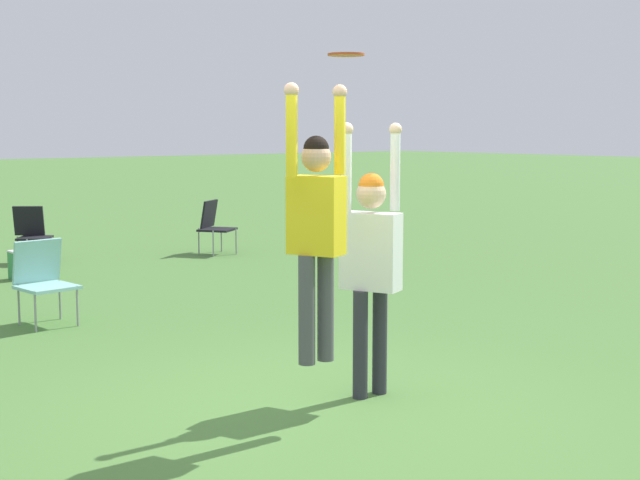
{
  "coord_description": "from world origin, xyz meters",
  "views": [
    {
      "loc": [
        -4.13,
        -5.13,
        2.15
      ],
      "look_at": [
        0.21,
        0.2,
        1.3
      ],
      "focal_mm": 50.0,
      "sensor_mm": 36.0,
      "label": 1
    }
  ],
  "objects_px": {
    "person_defending": "(371,252)",
    "camping_chair_1": "(214,223)",
    "person_jumping": "(316,219)",
    "camping_chair_0": "(32,230)",
    "frisbee": "(346,55)",
    "cooler_box": "(29,264)",
    "camping_chair_4": "(43,276)"
  },
  "relations": [
    {
      "from": "person_jumping",
      "to": "camping_chair_0",
      "type": "relative_size",
      "value": 2.15
    },
    {
      "from": "person_jumping",
      "to": "frisbee",
      "type": "height_order",
      "value": "frisbee"
    },
    {
      "from": "camping_chair_0",
      "to": "cooler_box",
      "type": "xyz_separation_m",
      "value": [
        -0.64,
        -1.5,
        -0.32
      ]
    },
    {
      "from": "person_defending",
      "to": "camping_chair_1",
      "type": "relative_size",
      "value": 2.39
    },
    {
      "from": "person_jumping",
      "to": "person_defending",
      "type": "xyz_separation_m",
      "value": [
        0.84,
        0.35,
        -0.35
      ]
    },
    {
      "from": "frisbee",
      "to": "cooler_box",
      "type": "distance_m",
      "value": 8.17
    },
    {
      "from": "camping_chair_4",
      "to": "frisbee",
      "type": "bearing_deg",
      "value": 89.03
    },
    {
      "from": "person_defending",
      "to": "camping_chair_1",
      "type": "distance_m",
      "value": 8.72
    },
    {
      "from": "camping_chair_0",
      "to": "camping_chair_4",
      "type": "distance_m",
      "value": 4.89
    },
    {
      "from": "cooler_box",
      "to": "frisbee",
      "type": "bearing_deg",
      "value": -94.58
    },
    {
      "from": "person_defending",
      "to": "frisbee",
      "type": "relative_size",
      "value": 8.41
    },
    {
      "from": "frisbee",
      "to": "camping_chair_1",
      "type": "distance_m",
      "value": 9.53
    },
    {
      "from": "person_defending",
      "to": "cooler_box",
      "type": "distance_m",
      "value": 7.46
    },
    {
      "from": "person_defending",
      "to": "camping_chair_1",
      "type": "xyz_separation_m",
      "value": [
        3.55,
        7.94,
        -0.65
      ]
    },
    {
      "from": "camping_chair_4",
      "to": "cooler_box",
      "type": "relative_size",
      "value": 1.8
    },
    {
      "from": "frisbee",
      "to": "camping_chair_1",
      "type": "height_order",
      "value": "frisbee"
    },
    {
      "from": "camping_chair_1",
      "to": "camping_chair_4",
      "type": "distance_m",
      "value": 5.82
    },
    {
      "from": "person_jumping",
      "to": "person_defending",
      "type": "height_order",
      "value": "person_jumping"
    },
    {
      "from": "camping_chair_0",
      "to": "camping_chair_4",
      "type": "relative_size",
      "value": 0.98
    },
    {
      "from": "person_defending",
      "to": "cooler_box",
      "type": "height_order",
      "value": "person_defending"
    },
    {
      "from": "camping_chair_1",
      "to": "cooler_box",
      "type": "distance_m",
      "value": 3.57
    },
    {
      "from": "camping_chair_4",
      "to": "cooler_box",
      "type": "height_order",
      "value": "camping_chair_4"
    },
    {
      "from": "camping_chair_0",
      "to": "camping_chair_1",
      "type": "height_order",
      "value": "camping_chair_1"
    },
    {
      "from": "person_jumping",
      "to": "cooler_box",
      "type": "xyz_separation_m",
      "value": [
        0.88,
        7.75,
        -1.32
      ]
    },
    {
      "from": "frisbee",
      "to": "camping_chair_4",
      "type": "distance_m",
      "value": 5.15
    },
    {
      "from": "person_defending",
      "to": "camping_chair_0",
      "type": "height_order",
      "value": "person_defending"
    },
    {
      "from": "person_defending",
      "to": "camping_chair_0",
      "type": "distance_m",
      "value": 8.94
    },
    {
      "from": "person_jumping",
      "to": "camping_chair_1",
      "type": "height_order",
      "value": "person_jumping"
    },
    {
      "from": "camping_chair_0",
      "to": "camping_chair_1",
      "type": "distance_m",
      "value": 3.03
    },
    {
      "from": "person_jumping",
      "to": "person_defending",
      "type": "bearing_deg",
      "value": -90.0
    },
    {
      "from": "camping_chair_0",
      "to": "cooler_box",
      "type": "relative_size",
      "value": 1.77
    },
    {
      "from": "camping_chair_1",
      "to": "cooler_box",
      "type": "xyz_separation_m",
      "value": [
        -3.51,
        -0.54,
        -0.32
      ]
    }
  ]
}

